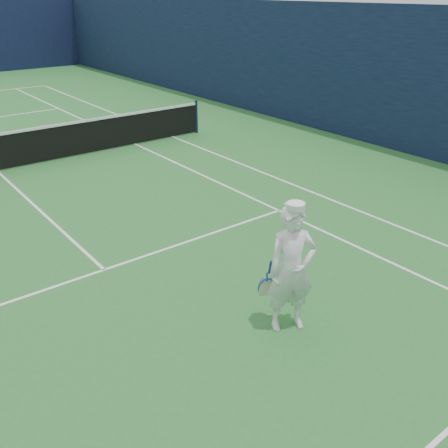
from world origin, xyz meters
The scene contains 1 object.
tennis_player centered at (1.41, -9.45, 0.93)m, with size 0.80×0.74×1.91m.
Camera 1 is at (-2.90, -13.51, 4.39)m, focal length 40.00 mm.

